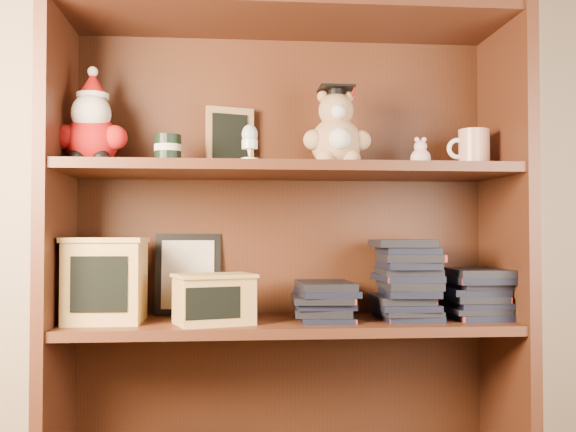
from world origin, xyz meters
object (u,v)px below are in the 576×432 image
grad_teddy_bear (336,135)px  treats_box (106,279)px  bookcase (285,232)px  teacher_mug (473,149)px

grad_teddy_bear → treats_box: grad_teddy_bear is taller
bookcase → treats_box: bookcase is taller
bookcase → grad_teddy_bear: bookcase is taller
bookcase → grad_teddy_bear: size_ratio=7.41×
bookcase → grad_teddy_bear: (0.13, -0.06, 0.25)m
grad_teddy_bear → teacher_mug: bearing=1.0°
grad_teddy_bear → teacher_mug: grad_teddy_bear is taller
teacher_mug → treats_box: 1.02m
bookcase → grad_teddy_bear: 0.29m
bookcase → treats_box: bearing=-173.6°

